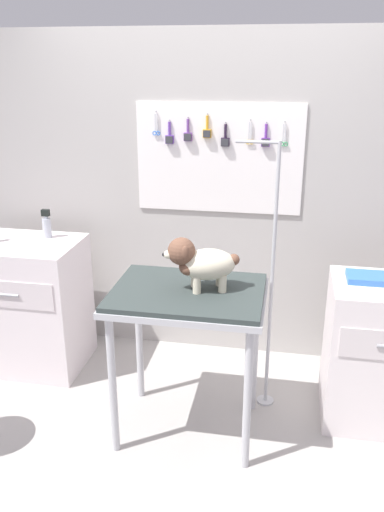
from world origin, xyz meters
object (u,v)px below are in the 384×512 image
(conditioner_bottle, at_px, (47,226))
(cabinet_right, at_px, (384,353))
(grooming_table, at_px, (188,307))
(dog, at_px, (200,262))
(grooming_arm, at_px, (270,291))
(counter_left, at_px, (26,304))

(conditioner_bottle, bearing_deg, cabinet_right, -8.57)
(cabinet_right, height_order, conditioner_bottle, conditioner_bottle)
(grooming_table, relative_size, dog, 2.23)
(grooming_table, bearing_deg, cabinet_right, 15.67)
(grooming_arm, xyz_separation_m, counter_left, (-1.71, 0.18, -0.32))
(conditioner_bottle, bearing_deg, grooming_arm, -11.48)
(cabinet_right, bearing_deg, grooming_table, -164.33)
(conditioner_bottle, bearing_deg, dog, -28.41)
(grooming_arm, distance_m, conditioner_bottle, 1.61)
(dog, height_order, counter_left, dog)
(cabinet_right, bearing_deg, grooming_arm, 178.08)
(counter_left, relative_size, cabinet_right, 1.05)
(counter_left, bearing_deg, grooming_table, -22.43)
(grooming_table, distance_m, conditioner_bottle, 1.32)
(grooming_arm, xyz_separation_m, dog, (-0.37, -0.33, 0.28))
(counter_left, bearing_deg, cabinet_right, -4.90)
(grooming_arm, relative_size, dog, 4.12)
(counter_left, height_order, conditioner_bottle, conditioner_bottle)
(grooming_table, xyz_separation_m, dog, (0.07, 0.02, 0.27))
(grooming_table, bearing_deg, dog, 13.08)
(conditioner_bottle, bearing_deg, counter_left, -138.24)
(counter_left, xyz_separation_m, cabinet_right, (2.41, -0.21, -0.02))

